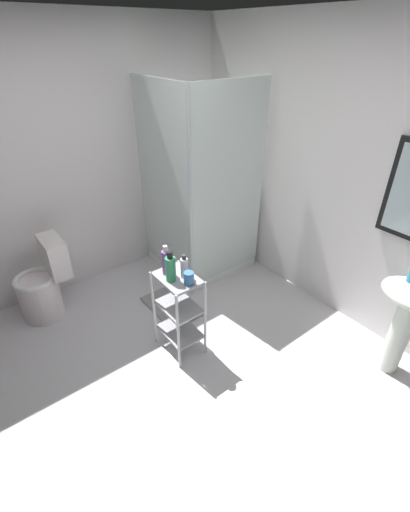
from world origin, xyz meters
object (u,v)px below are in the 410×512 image
shower_stall (199,232)px  storage_cart (179,308)px  rinse_cup (189,278)px  body_wash_bottle_green (171,268)px  bath_mat (172,306)px  toilet (44,286)px  conditioner_bottle_purple (166,262)px  lotion_bottle_white (184,267)px  pedestal_sink (408,313)px

shower_stall → storage_cart: bearing=-44.2°
shower_stall → rinse_cup: size_ratio=19.68×
body_wash_bottle_green → bath_mat: body_wash_bottle_green is taller
toilet → rinse_cup: (1.28, 0.77, 0.48)m
conditioner_bottle_purple → bath_mat: 0.97m
conditioner_bottle_purple → storage_cart: bearing=20.2°
lotion_bottle_white → bath_mat: bearing=160.2°
lotion_bottle_white → body_wash_bottle_green: body_wash_bottle_green is taller
rinse_cup → conditioner_bottle_purple: bearing=-165.8°
pedestal_sink → storage_cart: (-1.21, -1.20, -0.14)m
shower_stall → storage_cart: shower_stall is taller
storage_cart → body_wash_bottle_green: (0.00, -0.06, 0.41)m
pedestal_sink → rinse_cup: (-1.08, -1.18, 0.21)m
lotion_bottle_white → rinse_cup: (0.10, -0.03, -0.03)m
storage_cart → conditioner_bottle_purple: size_ratio=3.05×
pedestal_sink → conditioner_bottle_purple: conditioner_bottle_purple is taller
shower_stall → pedestal_sink: shower_stall is taller
storage_cart → conditioner_bottle_purple: bearing=-159.8°
toilet → lotion_bottle_white: 1.51m
bath_mat → lotion_bottle_white: bearing=-19.8°
conditioner_bottle_purple → bath_mat: bearing=146.0°
shower_stall → conditioner_bottle_purple: size_ratio=8.24×
shower_stall → lotion_bottle_white: size_ratio=10.40×
storage_cart → rinse_cup: size_ratio=7.28×
storage_cart → rinse_cup: (0.13, 0.02, 0.35)m
shower_stall → rinse_cup: (1.02, -0.85, 0.33)m
toilet → body_wash_bottle_green: 1.45m
storage_cart → toilet: bearing=-147.0°
toilet → pedestal_sink: bearing=39.6°
shower_stall → storage_cart: 1.25m
toilet → body_wash_bottle_green: bearing=30.9°
storage_cart → rinse_cup: bearing=9.5°
bath_mat → storage_cart: bearing=-25.6°
pedestal_sink → conditioner_bottle_purple: bearing=-136.4°
toilet → storage_cart: toilet is taller
lotion_bottle_white → bath_mat: lotion_bottle_white is taller
pedestal_sink → lotion_bottle_white: lotion_bottle_white is taller
rinse_cup → bath_mat: rinse_cup is taller
conditioner_bottle_purple → body_wash_bottle_green: (0.10, -0.02, 0.00)m
shower_stall → rinse_cup: 1.37m
conditioner_bottle_purple → rinse_cup: 0.23m
pedestal_sink → lotion_bottle_white: bearing=-135.6°
shower_stall → conditioner_bottle_purple: bearing=-48.4°
rinse_cup → shower_stall: bearing=140.2°
shower_stall → conditioner_bottle_purple: (0.81, -0.91, 0.38)m
toilet → bath_mat: bearing=56.2°
pedestal_sink → storage_cart: 1.71m
shower_stall → lotion_bottle_white: (0.93, -0.82, 0.36)m
lotion_bottle_white → conditioner_bottle_purple: size_ratio=0.79×
pedestal_sink → lotion_bottle_white: size_ratio=4.21×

